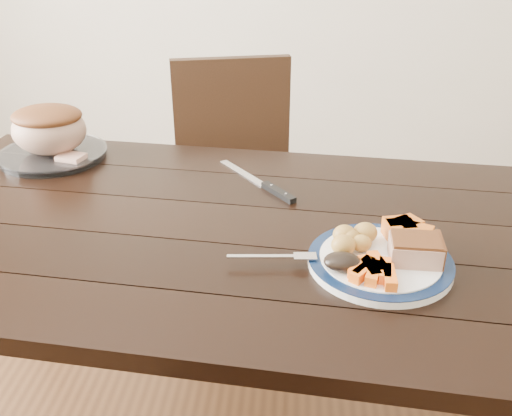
# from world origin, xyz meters

# --- Properties ---
(dining_table) EXTENTS (1.68, 1.04, 0.75)m
(dining_table) POSITION_xyz_m (0.00, 0.00, 0.66)
(dining_table) COLOR black
(dining_table) RESTS_ON ground
(chair_far) EXTENTS (0.51, 0.52, 0.93)m
(chair_far) POSITION_xyz_m (-0.05, 0.74, 0.52)
(chair_far) COLOR black
(chair_far) RESTS_ON ground
(dinner_plate) EXTENTS (0.29, 0.29, 0.02)m
(dinner_plate) POSITION_xyz_m (0.34, -0.15, 0.76)
(dinner_plate) COLOR white
(dinner_plate) RESTS_ON dining_table
(plate_rim) EXTENTS (0.29, 0.29, 0.02)m
(plate_rim) POSITION_xyz_m (0.34, -0.15, 0.77)
(plate_rim) COLOR #0A1936
(plate_rim) RESTS_ON dinner_plate
(serving_platter) EXTENTS (0.29, 0.29, 0.02)m
(serving_platter) POSITION_xyz_m (-0.53, 0.34, 0.76)
(serving_platter) COLOR white
(serving_platter) RESTS_ON dining_table
(pork_slice) EXTENTS (0.10, 0.08, 0.04)m
(pork_slice) POSITION_xyz_m (0.40, -0.16, 0.79)
(pork_slice) COLOR tan
(pork_slice) RESTS_ON dinner_plate
(roasted_potatoes) EXTENTS (0.10, 0.10, 0.04)m
(roasted_potatoes) POSITION_xyz_m (0.28, -0.12, 0.79)
(roasted_potatoes) COLOR gold
(roasted_potatoes) RESTS_ON dinner_plate
(carrot_batons) EXTENTS (0.09, 0.11, 0.02)m
(carrot_batons) POSITION_xyz_m (0.32, -0.22, 0.78)
(carrot_batons) COLOR orange
(carrot_batons) RESTS_ON dinner_plate
(pumpkin_wedges) EXTENTS (0.10, 0.10, 0.04)m
(pumpkin_wedges) POSITION_xyz_m (0.40, -0.08, 0.79)
(pumpkin_wedges) COLOR orange
(pumpkin_wedges) RESTS_ON dinner_plate
(dark_mushroom) EXTENTS (0.07, 0.05, 0.03)m
(dark_mushroom) POSITION_xyz_m (0.26, -0.20, 0.79)
(dark_mushroom) COLOR black
(dark_mushroom) RESTS_ON dinner_plate
(fork) EXTENTS (0.18, 0.03, 0.00)m
(fork) POSITION_xyz_m (0.14, -0.17, 0.77)
(fork) COLOR silver
(fork) RESTS_ON dinner_plate
(roast_joint) EXTENTS (0.21, 0.18, 0.14)m
(roast_joint) POSITION_xyz_m (-0.53, 0.34, 0.83)
(roast_joint) COLOR tan
(roast_joint) RESTS_ON serving_platter
(cut_slice) EXTENTS (0.08, 0.07, 0.02)m
(cut_slice) POSITION_xyz_m (-0.45, 0.29, 0.78)
(cut_slice) COLOR tan
(cut_slice) RESTS_ON serving_platter
(carving_knife) EXTENTS (0.22, 0.26, 0.01)m
(carving_knife) POSITION_xyz_m (0.10, 0.18, 0.76)
(carving_knife) COLOR silver
(carving_knife) RESTS_ON dining_table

